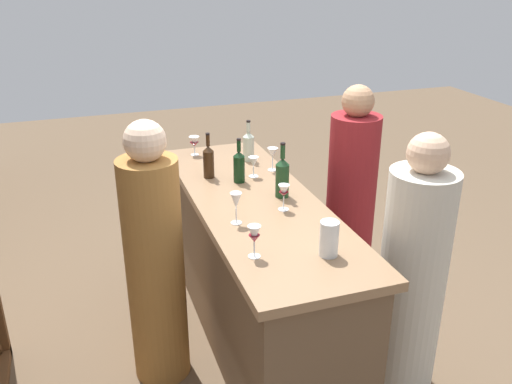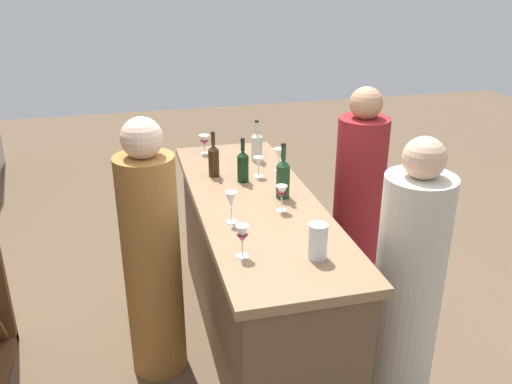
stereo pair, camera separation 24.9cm
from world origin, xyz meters
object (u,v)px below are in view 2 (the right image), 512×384
Objects in this scene: wine_bottle_leftmost_olive_green at (283,177)px; wine_glass_near_right at (282,193)px; wine_bottle_second_left_dark_green at (243,165)px; wine_glass_far_center at (231,201)px; wine_glass_near_left at (279,154)px; wine_glass_far_right at (242,236)px; person_center_guest at (358,207)px; wine_glass_far_left at (204,141)px; person_left_guest at (408,287)px; wine_bottle_center_amber_brown at (214,159)px; wine_glass_near_center at (258,163)px; water_pitcher at (318,241)px; person_server_behind at (152,260)px; wine_bottle_second_right_clear_pale at (257,145)px.

wine_bottle_leftmost_olive_green is 0.19m from wine_glass_near_right.
wine_bottle_second_left_dark_green is 1.62× the size of wine_glass_far_center.
wine_glass_far_center reaches higher than wine_glass_near_left.
wine_glass_far_right is 1.42m from person_center_guest.
wine_glass_far_left is 1.81m from person_left_guest.
wine_bottle_center_amber_brown is 0.29m from wine_glass_near_center.
person_left_guest is (-0.98, -0.66, -0.39)m from wine_bottle_second_left_dark_green.
person_left_guest is (-0.04, -0.88, -0.39)m from wine_glass_far_right.
wine_glass_far_left is (0.54, 0.27, -0.00)m from wine_glass_near_center.
wine_glass_near_center is (-0.08, -0.28, -0.02)m from wine_bottle_center_amber_brown.
person_center_guest reaches higher than wine_glass_far_left.
wine_glass_near_right is 0.10× the size of person_left_guest.
person_left_guest reaches higher than wine_glass_near_center.
wine_bottle_center_amber_brown reaches higher than wine_glass_far_center.
wine_glass_far_center is 0.11× the size of person_center_guest.
wine_bottle_second_left_dark_green is 0.96× the size of wine_bottle_center_amber_brown.
wine_glass_far_right is 0.36m from water_pitcher.
wine_glass_near_center is at bearing -153.82° from wine_glass_far_left.
water_pitcher reaches higher than wine_glass_near_center.
wine_glass_far_left is at bearing -1.94° from wine_glass_far_center.
person_center_guest is (0.47, -0.69, -0.37)m from wine_glass_near_right.
wine_glass_near_left reaches higher than wine_glass_near_right.
wine_glass_far_center is 0.11× the size of person_server_behind.
wine_bottle_center_amber_brown is at bearing 37.26° from wine_bottle_leftmost_olive_green.
wine_bottle_leftmost_olive_green reaches higher than wine_glass_near_right.
person_server_behind reaches higher than wine_glass_far_center.
wine_glass_far_center is 0.57m from water_pitcher.
wine_bottle_leftmost_olive_green reaches higher than wine_bottle_center_amber_brown.
person_server_behind is at bearing 134.36° from wine_bottle_second_right_clear_pale.
wine_glass_near_center is at bearing -18.37° from wine_glass_far_right.
wine_glass_far_right is at bearing 167.06° from wine_bottle_second_left_dark_green.
water_pitcher is at bearing 172.87° from wine_glass_near_left.
person_server_behind reaches higher than person_left_guest.
person_center_guest reaches higher than person_left_guest.
wine_bottle_leftmost_olive_green is 1.12× the size of wine_bottle_center_amber_brown.
person_left_guest is (-0.49, -0.55, -0.39)m from wine_glass_near_right.
person_left_guest is at bearing -152.58° from wine_glass_far_left.
wine_bottle_leftmost_olive_green is 1.16× the size of wine_bottle_second_right_clear_pale.
wine_glass_far_center is at bearing 161.26° from wine_bottle_second_left_dark_green.
wine_glass_near_left reaches higher than wine_glass_near_center.
wine_glass_near_left is at bearing 23.73° from person_server_behind.
wine_bottle_second_left_dark_green is 2.07× the size of wine_glass_far_left.
wine_glass_far_right is at bearing 177.64° from wine_glass_far_left.
wine_glass_near_left is 1.13× the size of wine_glass_far_left.
wine_bottle_leftmost_olive_green is at bearing -18.57° from wine_glass_near_right.
water_pitcher is (-1.63, -0.28, -0.01)m from wine_glass_far_left.
person_center_guest is (0.96, -0.14, 0.02)m from person_left_guest.
water_pitcher is 1.27m from person_center_guest.
wine_glass_near_center is 0.95m from person_server_behind.
person_center_guest is (1.01, -0.67, -0.35)m from water_pitcher.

